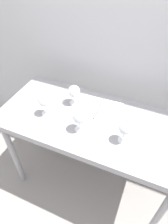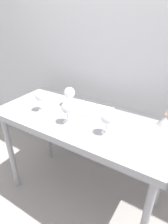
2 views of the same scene
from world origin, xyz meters
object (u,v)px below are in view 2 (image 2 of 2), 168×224
open_notebook (91,110)px  tasting_sheet_lower (48,102)px  tasting_sheet_upper (131,125)px  decanter_funnel (164,120)px  wine_glass_near_left (41,97)px  wine_glass_near_right (107,118)px  wine_glass_near_center (67,108)px  wine_glass_far_left (69,93)px

open_notebook → tasting_sheet_lower: open_notebook is taller
tasting_sheet_upper → decanter_funnel: bearing=21.1°
wine_glass_near_left → open_notebook: size_ratio=0.47×
wine_glass_near_right → wine_glass_near_center: bearing=-175.2°
tasting_sheet_lower → wine_glass_near_center: bearing=-48.6°
decanter_funnel → tasting_sheet_upper: bearing=-147.4°
tasting_sheet_lower → decanter_funnel: decanter_funnel is taller
wine_glass_near_center → wine_glass_near_right: bearing=4.8°
wine_glass_far_left → wine_glass_near_center: bearing=-57.3°
tasting_sheet_lower → decanter_funnel: size_ratio=1.66×
tasting_sheet_lower → decanter_funnel: 0.98m
wine_glass_near_right → wine_glass_near_left: 0.60m
wine_glass_near_center → tasting_sheet_upper: bearing=27.2°
wine_glass_near_right → tasting_sheet_upper: size_ratio=0.81×
decanter_funnel → open_notebook: bearing=-171.5°
wine_glass_near_left → tasting_sheet_lower: (-0.06, 0.14, -0.12)m
wine_glass_near_left → tasting_sheet_lower: bearing=113.2°
wine_glass_far_left → decanter_funnel: size_ratio=1.30×
wine_glass_far_left → tasting_sheet_lower: wine_glass_far_left is taller
wine_glass_near_center → wine_glass_far_left: 0.29m
tasting_sheet_upper → wine_glass_far_left: bearing=165.2°
wine_glass_near_center → decanter_funnel: (0.61, 0.34, -0.08)m
wine_glass_near_right → wine_glass_near_left: size_ratio=1.00×
tasting_sheet_upper → decanter_funnel: size_ratio=1.59×
wine_glass_near_left → open_notebook: wine_glass_near_left is taller
tasting_sheet_upper → decanter_funnel: (0.20, 0.13, 0.04)m
wine_glass_far_left → decanter_funnel: bearing=7.1°
tasting_sheet_upper → tasting_sheet_lower: 0.77m
wine_glass_far_left → decanter_funnel: wine_glass_far_left is taller
open_notebook → tasting_sheet_lower: size_ratio=1.65×
wine_glass_near_right → open_notebook: bearing=138.1°
wine_glass_near_left → decanter_funnel: bearing=17.9°
wine_glass_near_right → tasting_sheet_lower: (-0.66, 0.16, -0.11)m
wine_glass_near_center → wine_glass_near_left: bearing=171.5°
wine_glass_near_left → wine_glass_far_left: bearing=54.2°
wine_glass_near_right → open_notebook: size_ratio=0.47×
wine_glass_near_center → wine_glass_far_left: wine_glass_near_center is taller
wine_glass_near_center → wine_glass_near_right: 0.30m
wine_glass_near_center → tasting_sheet_lower: 0.42m
decanter_funnel → wine_glass_near_center: bearing=-151.0°
wine_glass_near_center → tasting_sheet_lower: size_ratio=0.79×
open_notebook → decanter_funnel: decanter_funnel is taller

